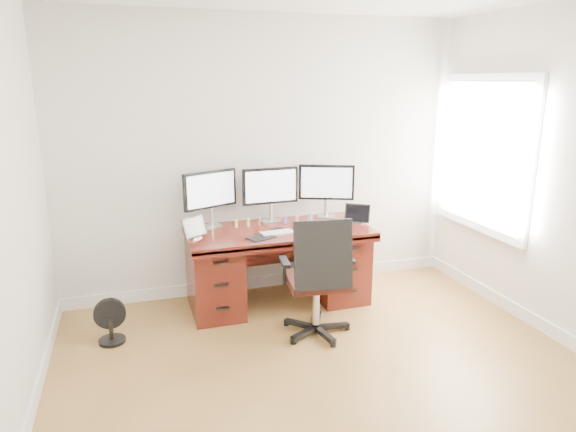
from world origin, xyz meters
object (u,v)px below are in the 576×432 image
object	(u,v)px
desk	(278,263)
office_chair	(318,297)
floor_fan	(110,322)
keyboard	(277,233)
monitor_center	(270,188)

from	to	relation	value
desk	office_chair	bearing A→B (deg)	-80.23
floor_fan	keyboard	distance (m)	1.59
floor_fan	monitor_center	world-z (taller)	monitor_center
office_chair	floor_fan	world-z (taller)	office_chair
desk	monitor_center	distance (m)	0.72
keyboard	floor_fan	bearing A→B (deg)	-178.15
desk	office_chair	size ratio (longest dim) A/B	1.62
office_chair	monitor_center	size ratio (longest dim) A/B	1.91
office_chair	monitor_center	xyz separation A→B (m)	(-0.13, 0.98, 0.74)
floor_fan	keyboard	xyz separation A→B (m)	(1.47, 0.18, 0.58)
office_chair	keyboard	xyz separation A→B (m)	(-0.18, 0.57, 0.41)
office_chair	floor_fan	size ratio (longest dim) A/B	2.80
desk	keyboard	xyz separation A→B (m)	(-0.05, -0.17, 0.36)
office_chair	desk	bearing A→B (deg)	107.40
floor_fan	keyboard	world-z (taller)	keyboard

